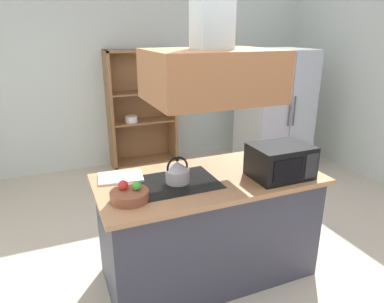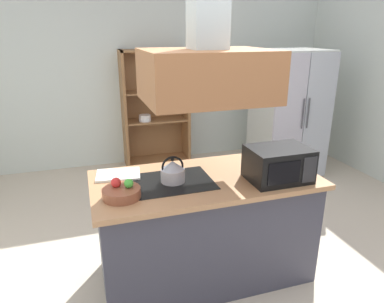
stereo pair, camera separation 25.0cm
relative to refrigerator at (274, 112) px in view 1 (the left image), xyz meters
name	(u,v)px [view 1 (the left image)]	position (x,y,z in m)	size (l,w,h in m)	color
ground_plane	(213,272)	(-1.86, -1.84, -0.87)	(7.80, 7.80, 0.00)	beige
wall_back	(127,75)	(-1.86, 1.16, 0.48)	(6.00, 0.12, 2.70)	silver
kitchen_island	(208,226)	(-1.90, -1.82, -0.42)	(1.77, 0.86, 0.90)	#3C3C48
range_hood	(211,60)	(-1.90, -1.82, 0.92)	(0.90, 0.70, 1.19)	#9B6139
refrigerator	(274,112)	(0.00, 0.00, 0.00)	(0.90, 0.78, 1.75)	beige
dish_cabinet	(141,116)	(-1.72, 0.94, -0.11)	(0.98, 0.40, 1.73)	#906038
kettle	(177,172)	(-2.17, -1.82, 0.11)	(0.18, 0.18, 0.21)	#BEB6B6
cutting_board	(120,177)	(-2.55, -1.58, 0.04)	(0.34, 0.24, 0.02)	white
microwave	(280,161)	(-1.39, -2.03, 0.16)	(0.46, 0.35, 0.26)	black
fruit_bowl	(129,194)	(-2.57, -1.97, 0.07)	(0.26, 0.26, 0.14)	brown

